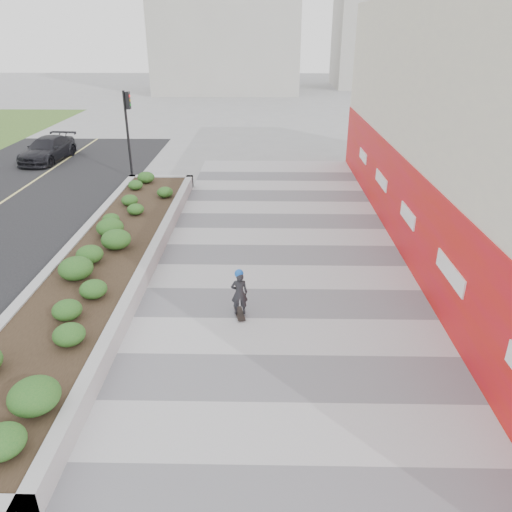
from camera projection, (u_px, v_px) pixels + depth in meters
The scene contains 8 objects.
ground at pixel (295, 440), 9.18m from camera, with size 160.00×160.00×0.00m, color gray.
walkway at pixel (288, 345), 11.91m from camera, with size 8.00×36.00×0.01m, color #A8A8AD.
building at pixel (508, 131), 15.55m from camera, with size 6.04×24.08×8.00m.
planter at pixel (106, 257), 15.46m from camera, with size 3.00×18.00×0.90m.
traffic_signal_near at pixel (128, 122), 24.04m from camera, with size 0.33×0.28×4.20m.
manhole_cover at pixel (309, 346), 11.90m from camera, with size 0.44×0.44×0.01m, color #595654.
skateboarder at pixel (239, 293), 12.85m from camera, with size 0.47×0.75×1.36m.
car_dark at pixel (48, 149), 28.07m from camera, with size 1.81×4.46×1.29m, color black.
Camera 1 is at (-0.58, -6.93, 6.93)m, focal length 35.00 mm.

